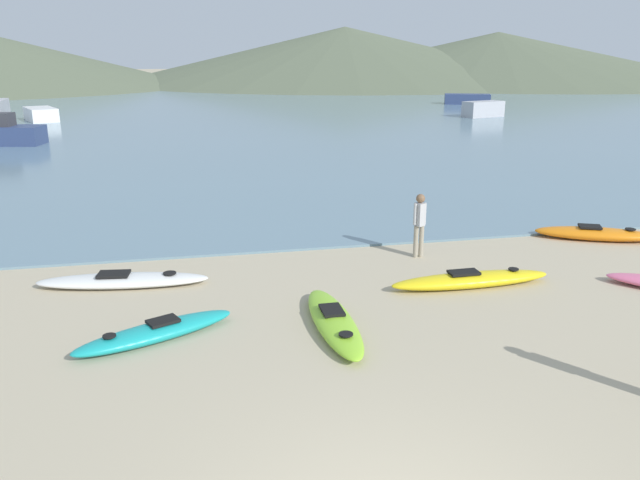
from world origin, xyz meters
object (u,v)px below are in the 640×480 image
object	(u,v)px
kayak_on_sand_3	(156,332)
moored_boat_2	(41,114)
person_near_waterline	(419,221)
kayak_on_sand_4	(123,280)
kayak_on_sand_6	(334,321)
moored_boat_3	(467,99)
kayak_on_sand_2	(471,280)
moored_boat_4	(483,109)
kayak_on_sand_1	(595,234)

from	to	relation	value
kayak_on_sand_3	moored_boat_2	size ratio (longest dim) A/B	0.70
kayak_on_sand_3	person_near_waterline	bearing A→B (deg)	29.24
kayak_on_sand_4	kayak_on_sand_6	distance (m)	4.77
kayak_on_sand_6	person_near_waterline	bearing A→B (deg)	50.54
moored_boat_3	kayak_on_sand_2	bearing A→B (deg)	-114.71
kayak_on_sand_2	kayak_on_sand_6	distance (m)	3.50
moored_boat_3	moored_boat_4	size ratio (longest dim) A/B	1.32
kayak_on_sand_2	moored_boat_3	world-z (taller)	moored_boat_3
kayak_on_sand_4	person_near_waterline	size ratio (longest dim) A/B	2.34
kayak_on_sand_3	moored_boat_2	bearing A→B (deg)	103.74
moored_boat_2	kayak_on_sand_6	bearing A→B (deg)	-72.09
moored_boat_4	moored_boat_2	bearing A→B (deg)	173.19
kayak_on_sand_3	kayak_on_sand_4	bearing A→B (deg)	105.58
moored_boat_2	moored_boat_3	distance (m)	36.55
kayak_on_sand_1	moored_boat_4	xyz separation A→B (m)	(11.63, 30.08, 0.47)
kayak_on_sand_6	person_near_waterline	world-z (taller)	person_near_waterline
kayak_on_sand_6	moored_boat_2	bearing A→B (deg)	107.91
kayak_on_sand_4	moored_boat_2	world-z (taller)	moored_boat_2
kayak_on_sand_4	moored_boat_2	bearing A→B (deg)	103.60
moored_boat_2	moored_boat_3	xyz separation A→B (m)	(35.71, 7.80, 0.01)
kayak_on_sand_2	moored_boat_2	world-z (taller)	moored_boat_2
kayak_on_sand_1	kayak_on_sand_6	xyz separation A→B (m)	(-7.81, -3.85, -0.03)
kayak_on_sand_1	kayak_on_sand_4	bearing A→B (deg)	-175.39
moored_boat_3	kayak_on_sand_1	bearing A→B (deg)	-110.66
kayak_on_sand_2	moored_boat_4	xyz separation A→B (m)	(16.22, 32.55, 0.48)
kayak_on_sand_4	moored_boat_3	xyz separation A→B (m)	(27.29, 42.59, 0.39)
kayak_on_sand_3	kayak_on_sand_4	world-z (taller)	kayak_on_sand_3
kayak_on_sand_6	moored_boat_4	size ratio (longest dim) A/B	0.89
person_near_waterline	moored_boat_2	xyz separation A→B (m)	(-15.04, 34.24, -0.35)
person_near_waterline	moored_boat_3	size ratio (longest dim) A/B	0.34
person_near_waterline	moored_boat_4	world-z (taller)	person_near_waterline
kayak_on_sand_2	kayak_on_sand_6	size ratio (longest dim) A/B	1.14
kayak_on_sand_1	person_near_waterline	world-z (taller)	person_near_waterline
kayak_on_sand_4	person_near_waterline	distance (m)	6.69
kayak_on_sand_3	person_near_waterline	world-z (taller)	person_near_waterline
kayak_on_sand_1	moored_boat_4	bearing A→B (deg)	68.87
kayak_on_sand_2	kayak_on_sand_4	world-z (taller)	kayak_on_sand_2
kayak_on_sand_3	moored_boat_3	distance (m)	52.52
kayak_on_sand_1	moored_boat_3	distance (m)	44.52
person_near_waterline	moored_boat_3	world-z (taller)	person_near_waterline
kayak_on_sand_6	moored_boat_3	size ratio (longest dim) A/B	0.67
kayak_on_sand_1	kayak_on_sand_6	bearing A→B (deg)	-153.75
kayak_on_sand_3	moored_boat_4	size ratio (longest dim) A/B	0.83
moored_boat_2	moored_boat_4	distance (m)	31.85
kayak_on_sand_3	kayak_on_sand_2	bearing A→B (deg)	10.88
moored_boat_4	kayak_on_sand_1	bearing A→B (deg)	-111.13
kayak_on_sand_1	kayak_on_sand_3	xyz separation A→B (m)	(-10.82, -3.67, -0.02)
kayak_on_sand_3	kayak_on_sand_4	distance (m)	2.84
kayak_on_sand_2	moored_boat_2	size ratio (longest dim) A/B	0.85
person_near_waterline	moored_boat_2	bearing A→B (deg)	113.72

